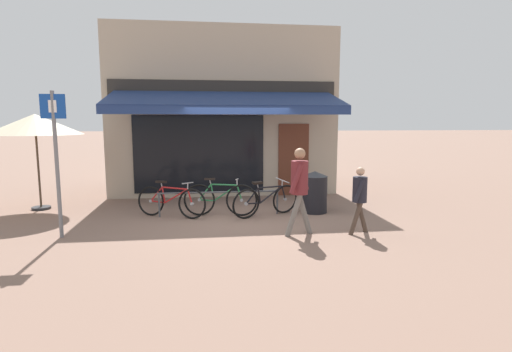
{
  "coord_description": "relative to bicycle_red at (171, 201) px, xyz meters",
  "views": [
    {
      "loc": [
        -0.79,
        -8.87,
        2.18
      ],
      "look_at": [
        0.25,
        -0.74,
        1.05
      ],
      "focal_mm": 28.0,
      "sensor_mm": 36.0,
      "label": 1
    }
  ],
  "objects": [
    {
      "name": "shop_front",
      "position": [
        1.36,
        3.83,
        2.07
      ],
      "size": [
        6.68,
        4.92,
        4.87
      ],
      "color": "tan",
      "rests_on": "ground_plane"
    },
    {
      "name": "cafe_parasol",
      "position": [
        -3.29,
        1.26,
        1.72
      ],
      "size": [
        2.2,
        2.2,
        2.35
      ],
      "color": "#4C3D2D",
      "rests_on": "ground_plane"
    },
    {
      "name": "bicycle_green",
      "position": [
        1.12,
        0.01,
        0.02
      ],
      "size": [
        1.72,
        0.52,
        0.89
      ],
      "rotation": [
        -0.11,
        0.0,
        -0.17
      ],
      "color": "black",
      "rests_on": "ground_plane"
    },
    {
      "name": "bicycle_red",
      "position": [
        0.0,
        0.0,
        0.0
      ],
      "size": [
        1.62,
        0.83,
        0.84
      ],
      "rotation": [
        -0.09,
        0.0,
        -0.44
      ],
      "color": "black",
      "rests_on": "ground_plane"
    },
    {
      "name": "ground_plane",
      "position": [
        1.58,
        -0.23,
        -0.37
      ],
      "size": [
        160.0,
        160.0,
        0.0
      ],
      "primitive_type": "plane",
      "color": "#846656"
    },
    {
      "name": "litter_bin",
      "position": [
        3.38,
        0.05,
        0.13
      ],
      "size": [
        0.62,
        0.62,
        1.0
      ],
      "color": "black",
      "rests_on": "ground_plane"
    },
    {
      "name": "bike_rack_rail",
      "position": [
        1.1,
        0.01,
        0.09
      ],
      "size": [
        2.83,
        0.04,
        0.57
      ],
      "color": "#47494F",
      "rests_on": "ground_plane"
    },
    {
      "name": "pedestrian_child",
      "position": [
        3.75,
        -1.83,
        0.43
      ],
      "size": [
        0.45,
        0.44,
        1.32
      ],
      "rotation": [
        0.0,
        0.0,
        -0.02
      ],
      "color": "#47382D",
      "rests_on": "ground_plane"
    },
    {
      "name": "pedestrian_adult",
      "position": [
        2.57,
        -1.77,
        0.66
      ],
      "size": [
        0.58,
        0.5,
        1.69
      ],
      "rotation": [
        0.0,
        0.0,
        -0.06
      ],
      "color": "slate",
      "rests_on": "ground_plane"
    },
    {
      "name": "bicycle_black",
      "position": [
        2.17,
        -0.2,
        0.0
      ],
      "size": [
        1.66,
        0.83,
        0.85
      ],
      "rotation": [
        0.1,
        0.0,
        0.42
      ],
      "color": "black",
      "rests_on": "ground_plane"
    },
    {
      "name": "parking_sign",
      "position": [
        -1.93,
        -1.39,
        1.28
      ],
      "size": [
        0.44,
        0.07,
        2.73
      ],
      "color": "slate",
      "rests_on": "ground_plane"
    }
  ]
}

